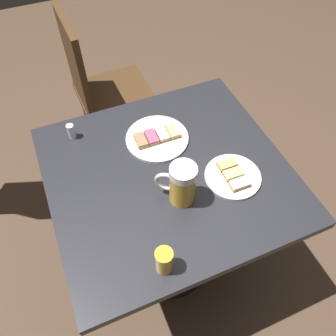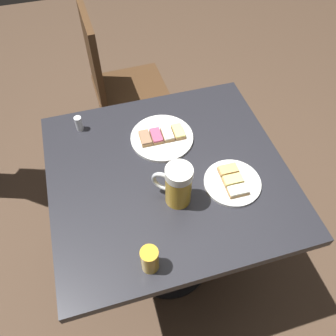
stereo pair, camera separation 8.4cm
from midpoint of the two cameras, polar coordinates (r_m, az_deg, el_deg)
The scene contains 8 objects.
ground_plane at distance 1.85m, azimuth 1.34°, elevation -14.70°, with size 6.00×6.00×0.00m, color #4C3828.
cafe_table at distance 1.32m, azimuth 1.82°, elevation -4.51°, with size 0.83×0.79×0.75m.
plate_near at distance 1.19m, azimuth 12.76°, elevation -2.38°, with size 0.20×0.20×0.03m.
plate_far at distance 1.29m, azimuth 0.84°, elevation 5.17°, with size 0.24×0.24×0.03m.
beer_mug at distance 1.07m, azimuth 4.02°, elevation -2.90°, with size 0.12×0.11×0.16m.
beer_glass_small at distance 0.99m, azimuth -0.56°, elevation -15.21°, with size 0.05×0.05×0.09m, color gold.
salt_shaker at distance 1.35m, azimuth -13.00°, elevation 7.22°, with size 0.03×0.03×0.06m, color silver.
cafe_chair at distance 1.88m, azimuth -7.13°, elevation 13.75°, with size 0.39×0.39×0.95m.
Camera 2 is at (-0.20, -0.69, 1.71)m, focal length 36.36 mm.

